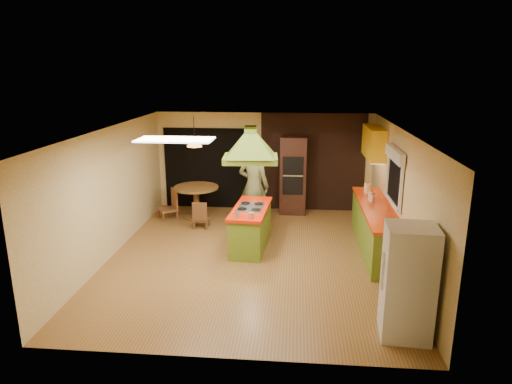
# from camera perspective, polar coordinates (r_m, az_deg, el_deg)

# --- Properties ---
(ground) EXTENTS (6.50, 6.50, 0.00)m
(ground) POSITION_cam_1_polar(r_m,az_deg,el_deg) (9.03, -0.53, -8.11)
(ground) COLOR olive
(ground) RESTS_ON ground
(room_walls) EXTENTS (5.50, 6.50, 6.50)m
(room_walls) POSITION_cam_1_polar(r_m,az_deg,el_deg) (8.61, -0.55, -0.46)
(room_walls) COLOR beige
(room_walls) RESTS_ON ground
(ceiling_plane) EXTENTS (6.50, 6.50, 0.00)m
(ceiling_plane) POSITION_cam_1_polar(r_m,az_deg,el_deg) (8.36, -0.57, 7.81)
(ceiling_plane) COLOR silver
(ceiling_plane) RESTS_ON room_walls
(brick_panel) EXTENTS (2.64, 0.03, 2.50)m
(brick_panel) POSITION_cam_1_polar(r_m,az_deg,el_deg) (11.72, 7.11, 3.67)
(brick_panel) COLOR #381E14
(brick_panel) RESTS_ON ground
(nook_opening) EXTENTS (2.20, 0.03, 2.10)m
(nook_opening) POSITION_cam_1_polar(r_m,az_deg,el_deg) (11.98, -6.20, 2.97)
(nook_opening) COLOR black
(nook_opening) RESTS_ON ground
(right_counter) EXTENTS (0.62, 3.05, 0.92)m
(right_counter) POSITION_cam_1_polar(r_m,az_deg,el_deg) (9.53, 14.70, -4.39)
(right_counter) COLOR olive
(right_counter) RESTS_ON ground
(upper_cabinets) EXTENTS (0.34, 1.40, 0.70)m
(upper_cabinets) POSITION_cam_1_polar(r_m,az_deg,el_deg) (10.72, 14.51, 6.02)
(upper_cabinets) COLOR yellow
(upper_cabinets) RESTS_ON room_walls
(window_right) EXTENTS (0.12, 1.35, 1.06)m
(window_right) POSITION_cam_1_polar(r_m,az_deg,el_deg) (9.04, 17.00, 3.02)
(window_right) COLOR black
(window_right) RESTS_ON room_walls
(fluor_panel) EXTENTS (1.20, 0.60, 0.03)m
(fluor_panel) POSITION_cam_1_polar(r_m,az_deg,el_deg) (7.39, -10.08, 6.46)
(fluor_panel) COLOR white
(fluor_panel) RESTS_ON ceiling_plane
(kitchen_island) EXTENTS (0.80, 1.73, 0.87)m
(kitchen_island) POSITION_cam_1_polar(r_m,az_deg,el_deg) (9.38, -0.66, -4.38)
(kitchen_island) COLOR olive
(kitchen_island) RESTS_ON ground
(range_hood) EXTENTS (1.10, 0.83, 0.80)m
(range_hood) POSITION_cam_1_polar(r_m,az_deg,el_deg) (8.93, -0.70, 6.66)
(range_hood) COLOR #5F771D
(range_hood) RESTS_ON ceiling_plane
(man) EXTENTS (0.83, 0.67, 1.98)m
(man) POSITION_cam_1_polar(r_m,az_deg,el_deg) (10.36, -0.29, 0.77)
(man) COLOR #4D532C
(man) RESTS_ON ground
(refrigerator) EXTENTS (0.69, 0.66, 1.59)m
(refrigerator) POSITION_cam_1_polar(r_m,az_deg,el_deg) (6.58, 18.46, -10.65)
(refrigerator) COLOR silver
(refrigerator) RESTS_ON ground
(wall_oven) EXTENTS (0.65, 0.60, 1.96)m
(wall_oven) POSITION_cam_1_polar(r_m,az_deg,el_deg) (11.50, 4.66, 2.13)
(wall_oven) COLOR #422015
(wall_oven) RESTS_ON ground
(dining_table) EXTENTS (1.08, 1.08, 0.81)m
(dining_table) POSITION_cam_1_polar(r_m,az_deg,el_deg) (11.19, -7.47, -0.49)
(dining_table) COLOR brown
(dining_table) RESTS_ON ground
(chair_left) EXTENTS (0.56, 0.56, 0.73)m
(chair_left) POSITION_cam_1_polar(r_m,az_deg,el_deg) (11.33, -11.00, -1.52)
(chair_left) COLOR brown
(chair_left) RESTS_ON ground
(chair_near) EXTENTS (0.36, 0.36, 0.65)m
(chair_near) POSITION_cam_1_polar(r_m,az_deg,el_deg) (10.61, -6.85, -2.76)
(chair_near) COLOR brown
(chair_near) RESTS_ON ground
(pendant_lamp) EXTENTS (0.47, 0.47, 0.23)m
(pendant_lamp) POSITION_cam_1_polar(r_m,az_deg,el_deg) (10.91, -7.71, 6.25)
(pendant_lamp) COLOR #FF9E3F
(pendant_lamp) RESTS_ON ceiling_plane
(canister_large) EXTENTS (0.19, 0.19, 0.21)m
(canister_large) POSITION_cam_1_polar(r_m,az_deg,el_deg) (10.31, 13.75, 0.44)
(canister_large) COLOR #FFF5CD
(canister_large) RESTS_ON right_counter
(canister_medium) EXTENTS (0.16, 0.16, 0.19)m
(canister_medium) POSITION_cam_1_polar(r_m,az_deg,el_deg) (9.74, 14.25, -0.52)
(canister_medium) COLOR beige
(canister_medium) RESTS_ON right_counter
(canister_small) EXTENTS (0.14, 0.14, 0.15)m
(canister_small) POSITION_cam_1_polar(r_m,az_deg,el_deg) (9.66, 14.32, -0.78)
(canister_small) COLOR beige
(canister_small) RESTS_ON right_counter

